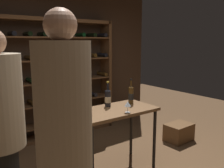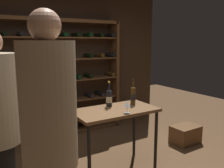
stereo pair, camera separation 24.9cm
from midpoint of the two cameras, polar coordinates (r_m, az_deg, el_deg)
The scene contains 8 objects.
back_wall at distance 4.68m, azimuth -16.05°, elevation 4.69°, with size 4.53×0.10×2.70m, color #3D2B1E.
wine_rack at distance 4.50m, azimuth -15.77°, elevation 0.96°, with size 2.47×0.32×2.15m.
tasting_table at distance 3.21m, azimuth -1.62°, elevation -7.81°, with size 1.11×0.60×0.87m.
person_guest_khaki at distance 1.81m, azimuth -15.24°, elevation -11.50°, with size 0.40×0.40×1.97m.
wine_crate at distance 4.51m, azimuth 14.01°, elevation -11.05°, with size 0.48×0.34×0.31m, color brown.
wine_bottle_green_slim at distance 3.42m, azimuth 2.43°, elevation -2.58°, with size 0.08×0.08×0.36m.
wine_bottle_amber_reserve at distance 3.29m, azimuth -3.18°, elevation -3.26°, with size 0.08×0.08×0.35m.
wine_glass_stemmed_center at distance 3.01m, azimuth 1.36°, elevation -4.85°, with size 0.08×0.08×0.15m.
Camera 1 is at (-1.69, -2.13, 1.75)m, focal length 38.60 mm.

